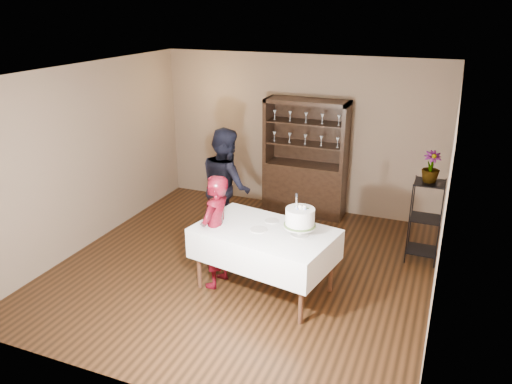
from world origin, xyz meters
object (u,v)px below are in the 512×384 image
Objects in this scene: woman at (215,232)px; cake at (300,219)px; plant_etagere at (425,218)px; potted_plant at (431,167)px; china_hutch at (305,176)px; cake_table at (265,244)px; man at (226,186)px.

woman is 2.78× the size of cake.
plant_etagere is 0.75m from potted_plant.
china_hutch is 1.67× the size of plant_etagere.
cake_table is 2.53m from potted_plant.
china_hutch reaches higher than woman.
china_hutch is 1.32× the size of woman.
woman is 1.33m from man.
cake_table is 0.61m from cake.
china_hutch is 2.43m from potted_plant.
china_hutch is 1.71m from man.
cake is at bearing -130.29° from potted_plant.
cake is (0.44, 0.02, 0.42)m from cake_table.
cake is at bearing 2.11° from cake_table.
cake_table is at bearing -177.89° from cake.
cake reaches higher than cake_table.
potted_plant is at bearing 130.23° from plant_etagere.
woman is at bearing -170.81° from cake_table.
woman is 3.51× the size of potted_plant.
woman is 0.84× the size of man.
cake is (0.72, -2.63, 0.40)m from china_hutch.
china_hutch is 1.08× the size of cake_table.
man is at bearing -170.81° from potted_plant.
china_hutch is 2.78m from woman.
man reaches higher than cake.
china_hutch is 2.33m from plant_etagere.
cake_table is (0.27, -2.65, -0.01)m from china_hutch.
cake_table is 1.59m from man.
china_hutch reaches higher than plant_etagere.
cake is at bearing -74.80° from china_hutch.
cake is 2.12m from potted_plant.
potted_plant reaches higher than plant_etagere.
plant_etagere is 2.41m from cake_table.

